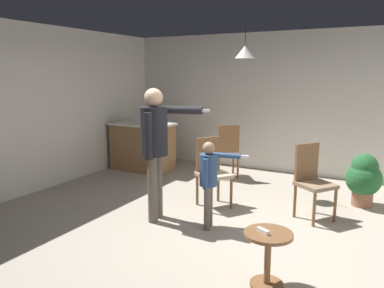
# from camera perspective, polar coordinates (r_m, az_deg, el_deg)

# --- Properties ---
(ground) EXTENTS (7.68, 7.68, 0.00)m
(ground) POSITION_cam_1_polar(r_m,az_deg,el_deg) (4.89, 2.60, -12.51)
(ground) COLOR #9E9384
(wall_back) EXTENTS (6.40, 0.10, 2.70)m
(wall_back) POSITION_cam_1_polar(r_m,az_deg,el_deg) (7.53, 13.33, 6.01)
(wall_back) COLOR beige
(wall_back) RESTS_ON ground
(wall_left) EXTENTS (0.10, 6.40, 2.70)m
(wall_left) POSITION_cam_1_polar(r_m,az_deg,el_deg) (6.57, -23.46, 4.78)
(wall_left) COLOR beige
(wall_left) RESTS_ON ground
(kitchen_counter) EXTENTS (1.26, 0.66, 0.95)m
(kitchen_counter) POSITION_cam_1_polar(r_m,az_deg,el_deg) (7.63, -7.47, -0.36)
(kitchen_counter) COLOR olive
(kitchen_counter) RESTS_ON ground
(side_table_by_couch) EXTENTS (0.44, 0.44, 0.52)m
(side_table_by_couch) POSITION_cam_1_polar(r_m,az_deg,el_deg) (3.61, 11.37, -15.78)
(side_table_by_couch) COLOR brown
(side_table_by_couch) RESTS_ON ground
(person_adult) EXTENTS (0.80, 0.62, 1.74)m
(person_adult) POSITION_cam_1_polar(r_m,az_deg,el_deg) (4.87, -5.55, 0.63)
(person_adult) COLOR #60564C
(person_adult) RESTS_ON ground
(person_child) EXTENTS (0.55, 0.38, 1.10)m
(person_child) POSITION_cam_1_polar(r_m,az_deg,el_deg) (4.66, 2.62, -4.75)
(person_child) COLOR #60564C
(person_child) RESTS_ON ground
(dining_chair_by_counter) EXTENTS (0.59, 0.59, 1.00)m
(dining_chair_by_counter) POSITION_cam_1_polar(r_m,az_deg,el_deg) (7.01, 5.35, -0.72)
(dining_chair_by_counter) COLOR brown
(dining_chair_by_counter) RESTS_ON ground
(dining_chair_near_wall) EXTENTS (0.58, 0.58, 1.00)m
(dining_chair_near_wall) POSITION_cam_1_polar(r_m,az_deg,el_deg) (5.51, 2.98, -3.82)
(dining_chair_near_wall) COLOR brown
(dining_chair_near_wall) RESTS_ON ground
(dining_chair_centre_back) EXTENTS (0.59, 0.59, 1.00)m
(dining_chair_centre_back) POSITION_cam_1_polar(r_m,az_deg,el_deg) (5.28, 17.65, -4.97)
(dining_chair_centre_back) COLOR brown
(dining_chair_centre_back) RESTS_ON ground
(potted_plant_corner) EXTENTS (0.51, 0.51, 0.78)m
(potted_plant_corner) POSITION_cam_1_polar(r_m,az_deg,el_deg) (6.06, 24.50, -4.61)
(potted_plant_corner) COLOR brown
(potted_plant_corner) RESTS_ON ground
(spare_remote_on_table) EXTENTS (0.13, 0.09, 0.04)m
(spare_remote_on_table) POSITION_cam_1_polar(r_m,az_deg,el_deg) (3.51, 10.66, -12.75)
(spare_remote_on_table) COLOR white
(spare_remote_on_table) RESTS_ON side_table_by_couch
(ceiling_light_pendant) EXTENTS (0.32, 0.32, 0.55)m
(ceiling_light_pendant) POSITION_cam_1_polar(r_m,az_deg,el_deg) (6.16, 8.00, 13.61)
(ceiling_light_pendant) COLOR silver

